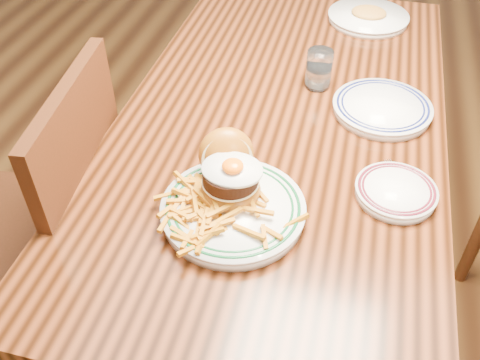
% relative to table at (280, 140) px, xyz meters
% --- Properties ---
extents(floor, '(6.00, 6.00, 0.00)m').
position_rel_table_xyz_m(floor, '(0.00, 0.00, -0.66)').
color(floor, black).
rests_on(floor, ground).
extents(table, '(0.85, 1.60, 0.75)m').
position_rel_table_xyz_m(table, '(0.00, 0.00, 0.00)').
color(table, black).
rests_on(table, floor).
extents(chair_left, '(0.50, 0.50, 0.97)m').
position_rel_table_xyz_m(chair_left, '(-0.55, -0.33, -0.15)').
color(chair_left, '#39170B').
rests_on(chair_left, floor).
extents(main_plate, '(0.31, 0.33, 0.15)m').
position_rel_table_xyz_m(main_plate, '(-0.04, -0.37, 0.13)').
color(main_plate, white).
rests_on(main_plate, table).
extents(side_plate, '(0.18, 0.19, 0.03)m').
position_rel_table_xyz_m(side_plate, '(0.30, -0.25, 0.10)').
color(side_plate, white).
rests_on(side_plate, table).
extents(rear_plate, '(0.26, 0.26, 0.03)m').
position_rel_table_xyz_m(rear_plate, '(0.26, 0.07, 0.10)').
color(rear_plate, white).
rests_on(rear_plate, table).
extents(water_glass, '(0.07, 0.07, 0.11)m').
position_rel_table_xyz_m(water_glass, '(0.07, 0.16, 0.14)').
color(water_glass, white).
rests_on(water_glass, table).
extents(far_plate, '(0.27, 0.27, 0.05)m').
position_rel_table_xyz_m(far_plate, '(0.18, 0.61, 0.10)').
color(far_plate, white).
rests_on(far_plate, table).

